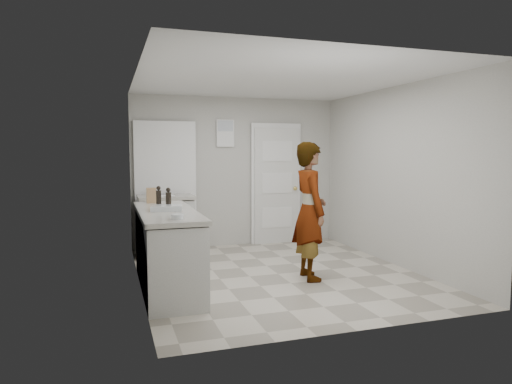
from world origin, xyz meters
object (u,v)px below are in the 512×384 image
object	(u,v)px
cake_mix_box	(151,195)
oil_cruet_b	(159,198)
oil_cruet_a	(168,199)
baking_dish	(167,208)
person	(310,211)
spice_jar	(169,199)
egg_bowl	(177,217)

from	to	relation	value
cake_mix_box	oil_cruet_b	xyz separation A→B (m)	(0.03, -0.65, 0.03)
cake_mix_box	oil_cruet_a	size ratio (longest dim) A/B	0.79
baking_dish	cake_mix_box	bearing A→B (deg)	97.02
person	spice_jar	bearing A→B (deg)	65.11
egg_bowl	person	bearing A→B (deg)	19.84
person	spice_jar	size ratio (longest dim) A/B	22.62
baking_dish	oil_cruet_a	bearing A→B (deg)	72.46
cake_mix_box	oil_cruet_a	bearing A→B (deg)	-79.52
person	cake_mix_box	world-z (taller)	person
person	cake_mix_box	bearing A→B (deg)	68.81
cake_mix_box	spice_jar	size ratio (longest dim) A/B	2.64
oil_cruet_b	cake_mix_box	bearing A→B (deg)	92.41
person	oil_cruet_a	distance (m)	1.74
baking_dish	person	bearing A→B (deg)	-2.29
oil_cruet_a	spice_jar	bearing A→B (deg)	82.54
cake_mix_box	egg_bowl	bearing A→B (deg)	-85.56
person	oil_cruet_a	world-z (taller)	person
oil_cruet_a	egg_bowl	distance (m)	0.81
spice_jar	baking_dish	size ratio (longest dim) A/B	0.20
oil_cruet_b	baking_dish	size ratio (longest dim) A/B	0.70
spice_jar	egg_bowl	world-z (taller)	spice_jar
oil_cruet_a	baking_dish	bearing A→B (deg)	-107.54
spice_jar	oil_cruet_b	distance (m)	0.71
spice_jar	person	bearing A→B (deg)	-29.17
cake_mix_box	oil_cruet_b	world-z (taller)	oil_cruet_b
oil_cruet_a	egg_bowl	xyz separation A→B (m)	(-0.01, -0.80, -0.10)
person	oil_cruet_b	size ratio (longest dim) A/B	6.30
oil_cruet_b	egg_bowl	distance (m)	0.87
egg_bowl	spice_jar	bearing A→B (deg)	85.93
egg_bowl	baking_dish	bearing A→B (deg)	91.62
baking_dish	egg_bowl	xyz separation A→B (m)	(0.02, -0.70, -0.00)
person	baking_dish	distance (m)	1.76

